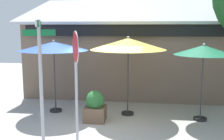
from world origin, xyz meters
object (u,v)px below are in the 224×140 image
(patio_umbrella_royal_blue_left, at_px, (54,47))
(patio_umbrella_forest_green_right, at_px, (204,51))
(patio_umbrella_mustard_center, at_px, (128,44))
(street_sign_post, at_px, (40,72))
(sidewalk_planter, at_px, (95,107))
(stop_sign, at_px, (76,67))

(patio_umbrella_royal_blue_left, height_order, patio_umbrella_forest_green_right, patio_umbrella_royal_blue_left)
(patio_umbrella_mustard_center, xyz_separation_m, patio_umbrella_forest_green_right, (2.47, -0.26, -0.18))
(street_sign_post, relative_size, sidewalk_planter, 3.21)
(stop_sign, xyz_separation_m, patio_umbrella_mustard_center, (1.07, 2.94, 0.40))
(street_sign_post, height_order, patio_umbrella_royal_blue_left, street_sign_post)
(street_sign_post, bearing_deg, patio_umbrella_mustard_center, 54.37)
(patio_umbrella_mustard_center, relative_size, patio_umbrella_forest_green_right, 1.08)
(patio_umbrella_royal_blue_left, bearing_deg, patio_umbrella_mustard_center, -0.06)
(patio_umbrella_mustard_center, bearing_deg, street_sign_post, -125.63)
(street_sign_post, distance_m, sidewalk_planter, 2.70)
(street_sign_post, relative_size, stop_sign, 1.09)
(street_sign_post, height_order, sidewalk_planter, street_sign_post)
(patio_umbrella_royal_blue_left, bearing_deg, sidewalk_planter, -26.21)
(sidewalk_planter, bearing_deg, street_sign_post, -116.46)
(patio_umbrella_mustard_center, bearing_deg, sidewalk_planter, -141.63)
(patio_umbrella_royal_blue_left, relative_size, sidewalk_planter, 2.60)
(stop_sign, distance_m, patio_umbrella_mustard_center, 3.16)
(patio_umbrella_forest_green_right, height_order, sidewalk_planter, patio_umbrella_forest_green_right)
(street_sign_post, relative_size, patio_umbrella_royal_blue_left, 1.23)
(stop_sign, xyz_separation_m, patio_umbrella_forest_green_right, (3.54, 2.68, 0.21))
(patio_umbrella_mustard_center, relative_size, sidewalk_planter, 2.74)
(patio_umbrella_forest_green_right, bearing_deg, sidewalk_planter, -171.13)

